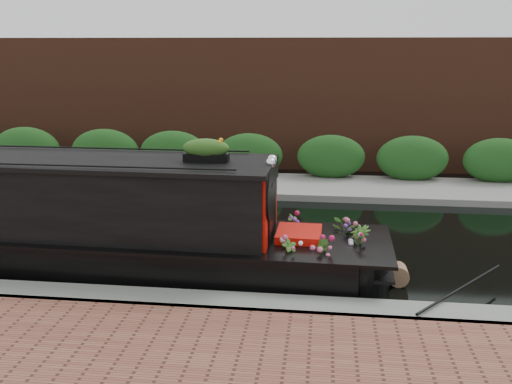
# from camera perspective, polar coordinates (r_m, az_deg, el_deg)

# --- Properties ---
(ground) EXTENTS (80.00, 80.00, 0.00)m
(ground) POSITION_cam_1_polar(r_m,az_deg,el_deg) (11.59, -3.67, -4.69)
(ground) COLOR black
(ground) RESTS_ON ground
(near_bank_coping) EXTENTS (40.00, 0.60, 0.50)m
(near_bank_coping) POSITION_cam_1_polar(r_m,az_deg,el_deg) (8.62, -7.74, -11.90)
(near_bank_coping) COLOR slate
(near_bank_coping) RESTS_ON ground
(far_bank_path) EXTENTS (40.00, 2.40, 0.34)m
(far_bank_path) POSITION_cam_1_polar(r_m,az_deg,el_deg) (15.56, -0.86, 0.40)
(far_bank_path) COLOR gray
(far_bank_path) RESTS_ON ground
(far_hedge) EXTENTS (40.00, 1.10, 2.80)m
(far_hedge) POSITION_cam_1_polar(r_m,az_deg,el_deg) (16.43, -0.43, 1.16)
(far_hedge) COLOR #1B4918
(far_hedge) RESTS_ON ground
(far_brick_wall) EXTENTS (40.00, 1.00, 8.00)m
(far_brick_wall) POSITION_cam_1_polar(r_m,az_deg,el_deg) (18.46, 0.40, 2.67)
(far_brick_wall) COLOR #542C1C
(far_brick_wall) RESTS_ON ground
(narrowboat) EXTENTS (10.94, 2.17, 2.55)m
(narrowboat) POSITION_cam_1_polar(r_m,az_deg,el_deg) (10.47, -19.43, -3.28)
(narrowboat) COLOR black
(narrowboat) RESTS_ON ground
(rope_fender) EXTENTS (0.34, 0.33, 0.34)m
(rope_fender) POSITION_cam_1_polar(r_m,az_deg,el_deg) (9.70, 13.99, -7.98)
(rope_fender) COLOR #8B6649
(rope_fender) RESTS_ON ground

